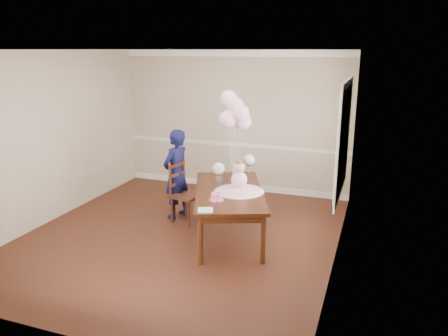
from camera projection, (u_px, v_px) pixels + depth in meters
floor at (180, 236)px, 6.52m from camera, size 4.50×5.00×0.00m
ceiling at (175, 49)px, 5.81m from camera, size 4.50×5.00×0.02m
wall_back at (234, 122)px, 8.43m from camera, size 4.50×0.02×2.70m
wall_front at (56, 206)px, 3.90m from camera, size 4.50×0.02×2.70m
wall_left at (49, 138)px, 6.90m from camera, size 0.02×5.00×2.70m
wall_right at (341, 162)px, 5.43m from camera, size 0.02×5.00×2.70m
chair_rail_trim at (233, 144)px, 8.54m from camera, size 4.50×0.02×0.07m
crown_molding at (234, 53)px, 8.09m from camera, size 4.50×0.02×0.12m
baseboard_trim at (233, 185)px, 8.76m from camera, size 4.50×0.02×0.12m
window_frame at (344, 138)px, 5.84m from camera, size 0.02×1.66×1.56m
window_blinds at (342, 138)px, 5.84m from camera, size 0.01×1.50×1.40m
dining_table_top at (229, 192)px, 6.36m from camera, size 1.60×2.14×0.05m
table_apron at (229, 196)px, 6.38m from camera, size 1.48×2.01×0.10m
table_leg_fl at (200, 240)px, 5.59m from camera, size 0.09×0.09×0.67m
table_leg_fr at (263, 240)px, 5.62m from camera, size 0.09×0.09×0.67m
table_leg_bl at (203, 196)px, 7.29m from camera, size 0.09×0.09×0.67m
table_leg_br at (251, 195)px, 7.32m from camera, size 0.09×0.09×0.67m
baby_skirt at (239, 188)px, 6.30m from camera, size 0.95×0.95×0.10m
baby_torso at (239, 180)px, 6.27m from camera, size 0.23×0.23×0.23m
baby_head at (239, 167)px, 6.22m from camera, size 0.16×0.16×0.16m
baby_hair at (239, 163)px, 6.20m from camera, size 0.12×0.12×0.12m
cake_platter at (216, 200)px, 5.93m from camera, size 0.27×0.27×0.01m
birthday_cake at (216, 196)px, 5.92m from camera, size 0.19×0.19×0.10m
cake_flower_a at (216, 192)px, 5.90m from camera, size 0.03×0.03×0.03m
cake_flower_b at (218, 191)px, 5.92m from camera, size 0.03×0.03×0.03m
rose_vase_near at (219, 179)px, 6.61m from camera, size 0.12×0.12×0.15m
roses_near at (219, 168)px, 6.56m from camera, size 0.18×0.18×0.18m
rose_vase_far at (249, 170)px, 7.13m from camera, size 0.12×0.12×0.15m
roses_far at (249, 160)px, 7.09m from camera, size 0.18×0.18×0.18m
napkin at (205, 210)px, 5.55m from camera, size 0.25×0.25×0.01m
balloon_weight at (234, 179)px, 6.86m from camera, size 0.05×0.05×0.02m
balloon_a at (228, 119)px, 6.61m from camera, size 0.27×0.27×0.27m
balloon_b at (241, 113)px, 6.54m from camera, size 0.27×0.27×0.27m
balloon_c at (235, 106)px, 6.66m from camera, size 0.27×0.27×0.27m
balloon_d at (229, 99)px, 6.65m from camera, size 0.27×0.27×0.27m
balloon_e at (243, 121)px, 6.70m from camera, size 0.27×0.27×0.27m
balloon_ribbon_a at (231, 154)px, 6.76m from camera, size 0.08×0.04×0.80m
balloon_ribbon_b at (237, 151)px, 6.72m from camera, size 0.11×0.01×0.90m
balloon_ribbon_c at (234, 147)px, 6.78m from camera, size 0.02×0.09×1.00m
balloon_ribbon_d at (231, 144)px, 6.77m from camera, size 0.11×0.07×1.09m
balloon_ribbon_e at (238, 155)px, 6.80m from camera, size 0.10×0.11×0.75m
dining_chair_seat at (187, 195)px, 7.00m from camera, size 0.52×0.52×0.05m
chair_leg_fl at (172, 210)px, 7.02m from camera, size 0.05×0.05×0.42m
chair_leg_fr at (189, 214)px, 6.83m from camera, size 0.05×0.05×0.42m
chair_leg_bl at (186, 204)px, 7.29m from camera, size 0.05×0.05×0.42m
chair_leg_br at (202, 208)px, 7.10m from camera, size 0.05×0.05×0.42m
chair_back_post_l at (170, 179)px, 6.89m from camera, size 0.05×0.05×0.54m
chair_back_post_r at (184, 174)px, 7.17m from camera, size 0.05×0.05×0.54m
chair_slat_low at (178, 184)px, 7.06m from camera, size 0.13×0.38×0.05m
chair_slat_mid at (177, 174)px, 7.02m from camera, size 0.13×0.38×0.05m
chair_slat_top at (177, 165)px, 6.98m from camera, size 0.13×0.38×0.05m
woman at (176, 174)px, 7.11m from camera, size 0.49×0.61×1.47m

